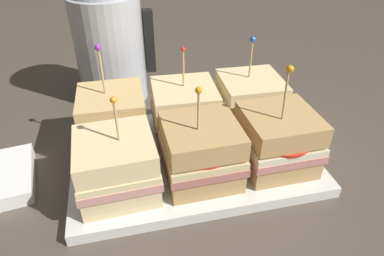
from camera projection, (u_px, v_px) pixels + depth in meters
The scene contains 9 objects.
ground_plane at pixel (192, 160), 0.59m from camera, with size 6.00×6.00×0.00m, color #4C4238.
serving_platter at pixel (192, 156), 0.58m from camera, with size 0.39×0.27×0.02m.
sandwich_front_left at pixel (117, 166), 0.48m from camera, with size 0.12×0.12×0.15m.
sandwich_front_center at pixel (202, 152), 0.50m from camera, with size 0.11×0.11×0.16m.
sandwich_front_right at pixel (277, 140), 0.53m from camera, with size 0.11×0.11×0.17m.
sandwich_back_left at pixel (113, 118), 0.58m from camera, with size 0.11×0.12×0.17m.
sandwich_back_center at pixel (184, 111), 0.60m from camera, with size 0.12×0.12×0.16m.
sandwich_back_right at pixel (250, 102), 0.62m from camera, with size 0.12×0.12×0.17m.
kettle_steel at pixel (110, 48), 0.71m from camera, with size 0.16×0.14×0.25m.
Camera 1 is at (-0.10, -0.44, 0.38)m, focal length 32.00 mm.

